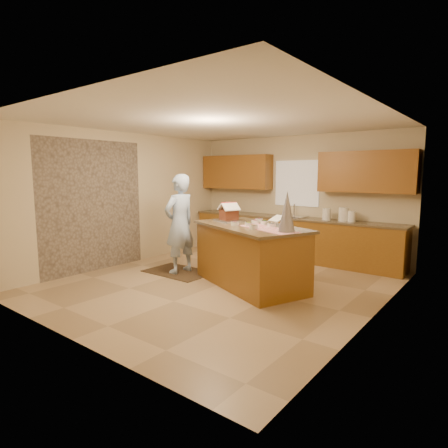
{
  "coord_description": "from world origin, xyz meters",
  "views": [
    {
      "loc": [
        3.82,
        -4.85,
        1.88
      ],
      "look_at": [
        -0.1,
        0.2,
        1.0
      ],
      "focal_mm": 29.84,
      "sensor_mm": 36.0,
      "label": 1
    }
  ],
  "objects_px": {
    "tinsel_tree": "(287,211)",
    "gingerbread_house": "(229,213)",
    "island_base": "(250,257)",
    "boy": "(180,224)"
  },
  "relations": [
    {
      "from": "tinsel_tree",
      "to": "gingerbread_house",
      "type": "bearing_deg",
      "value": 161.5
    },
    {
      "from": "island_base",
      "to": "gingerbread_house",
      "type": "xyz_separation_m",
      "value": [
        -0.59,
        0.19,
        0.68
      ]
    },
    {
      "from": "tinsel_tree",
      "to": "gingerbread_house",
      "type": "height_order",
      "value": "tinsel_tree"
    },
    {
      "from": "island_base",
      "to": "gingerbread_house",
      "type": "bearing_deg",
      "value": -174.81
    },
    {
      "from": "island_base",
      "to": "boy",
      "type": "xyz_separation_m",
      "value": [
        -1.49,
        -0.14,
        0.45
      ]
    },
    {
      "from": "tinsel_tree",
      "to": "gingerbread_house",
      "type": "xyz_separation_m",
      "value": [
        -1.41,
        0.47,
        -0.16
      ]
    },
    {
      "from": "island_base",
      "to": "gingerbread_house",
      "type": "relative_size",
      "value": 4.94
    },
    {
      "from": "island_base",
      "to": "boy",
      "type": "relative_size",
      "value": 1.08
    },
    {
      "from": "boy",
      "to": "gingerbread_house",
      "type": "bearing_deg",
      "value": 114.13
    },
    {
      "from": "tinsel_tree",
      "to": "boy",
      "type": "distance_m",
      "value": 2.35
    }
  ]
}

